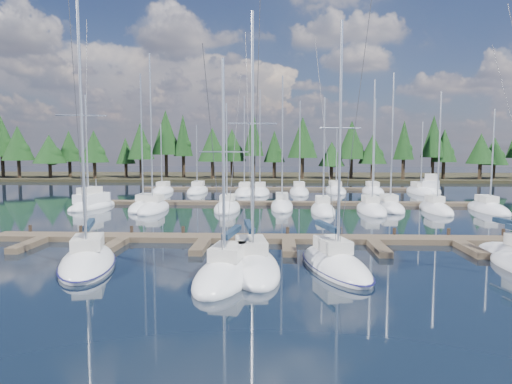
{
  "coord_description": "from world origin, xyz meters",
  "views": [
    {
      "loc": [
        -0.86,
        -15.18,
        6.83
      ],
      "look_at": [
        -2.54,
        22.0,
        3.27
      ],
      "focal_mm": 32.0,
      "sensor_mm": 36.0,
      "label": 1
    }
  ],
  "objects_px": {
    "front_sailboat_2": "(226,273)",
    "front_sailboat_3": "(252,265)",
    "front_sailboat_4": "(335,264)",
    "motor_yacht_right": "(430,189)",
    "motor_yacht_left": "(92,204)",
    "front_sailboat_1": "(88,261)",
    "main_dock": "(288,240)"
  },
  "relations": [
    {
      "from": "front_sailboat_2",
      "to": "motor_yacht_right",
      "type": "height_order",
      "value": "front_sailboat_2"
    },
    {
      "from": "front_sailboat_2",
      "to": "motor_yacht_left",
      "type": "relative_size",
      "value": 1.45
    },
    {
      "from": "main_dock",
      "to": "motor_yacht_left",
      "type": "distance_m",
      "value": 29.02
    },
    {
      "from": "front_sailboat_4",
      "to": "main_dock",
      "type": "bearing_deg",
      "value": 109.3
    },
    {
      "from": "front_sailboat_1",
      "to": "motor_yacht_left",
      "type": "relative_size",
      "value": 1.88
    },
    {
      "from": "front_sailboat_4",
      "to": "motor_yacht_right",
      "type": "distance_m",
      "value": 50.16
    },
    {
      "from": "front_sailboat_3",
      "to": "motor_yacht_right",
      "type": "relative_size",
      "value": 1.48
    },
    {
      "from": "motor_yacht_left",
      "to": "front_sailboat_4",
      "type": "bearing_deg",
      "value": -46.4
    },
    {
      "from": "front_sailboat_1",
      "to": "front_sailboat_3",
      "type": "bearing_deg",
      "value": -1.84
    },
    {
      "from": "main_dock",
      "to": "front_sailboat_2",
      "type": "bearing_deg",
      "value": -110.91
    },
    {
      "from": "front_sailboat_3",
      "to": "front_sailboat_2",
      "type": "bearing_deg",
      "value": -125.38
    },
    {
      "from": "front_sailboat_4",
      "to": "motor_yacht_left",
      "type": "height_order",
      "value": "front_sailboat_4"
    },
    {
      "from": "motor_yacht_left",
      "to": "motor_yacht_right",
      "type": "distance_m",
      "value": 49.28
    },
    {
      "from": "front_sailboat_1",
      "to": "motor_yacht_left",
      "type": "distance_m",
      "value": 27.82
    },
    {
      "from": "front_sailboat_2",
      "to": "front_sailboat_3",
      "type": "bearing_deg",
      "value": 54.62
    },
    {
      "from": "front_sailboat_1",
      "to": "front_sailboat_2",
      "type": "relative_size",
      "value": 1.3
    },
    {
      "from": "main_dock",
      "to": "front_sailboat_1",
      "type": "distance_m",
      "value": 13.75
    },
    {
      "from": "front_sailboat_1",
      "to": "motor_yacht_right",
      "type": "bearing_deg",
      "value": 52.83
    },
    {
      "from": "front_sailboat_2",
      "to": "front_sailboat_3",
      "type": "height_order",
      "value": "front_sailboat_3"
    },
    {
      "from": "front_sailboat_1",
      "to": "front_sailboat_3",
      "type": "relative_size",
      "value": 1.06
    },
    {
      "from": "front_sailboat_3",
      "to": "motor_yacht_left",
      "type": "xyz_separation_m",
      "value": [
        -19.89,
        26.14,
        0.15
      ]
    },
    {
      "from": "front_sailboat_4",
      "to": "front_sailboat_1",
      "type": "bearing_deg",
      "value": -179.93
    },
    {
      "from": "front_sailboat_1",
      "to": "motor_yacht_left",
      "type": "height_order",
      "value": "front_sailboat_1"
    },
    {
      "from": "front_sailboat_1",
      "to": "motor_yacht_right",
      "type": "xyz_separation_m",
      "value": [
        34.74,
        45.81,
        0.23
      ]
    },
    {
      "from": "motor_yacht_left",
      "to": "front_sailboat_2",
      "type": "bearing_deg",
      "value": -56.27
    },
    {
      "from": "front_sailboat_3",
      "to": "motor_yacht_right",
      "type": "distance_m",
      "value": 52.54
    },
    {
      "from": "front_sailboat_4",
      "to": "motor_yacht_right",
      "type": "bearing_deg",
      "value": 65.92
    },
    {
      "from": "front_sailboat_4",
      "to": "motor_yacht_right",
      "type": "height_order",
      "value": "front_sailboat_4"
    },
    {
      "from": "motor_yacht_right",
      "to": "front_sailboat_3",
      "type": "bearing_deg",
      "value": -118.62
    },
    {
      "from": "main_dock",
      "to": "motor_yacht_right",
      "type": "height_order",
      "value": "motor_yacht_right"
    },
    {
      "from": "front_sailboat_3",
      "to": "motor_yacht_left",
      "type": "distance_m",
      "value": 32.85
    },
    {
      "from": "main_dock",
      "to": "front_sailboat_1",
      "type": "xyz_separation_m",
      "value": [
        -11.81,
        -7.05,
        0.09
      ]
    }
  ]
}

